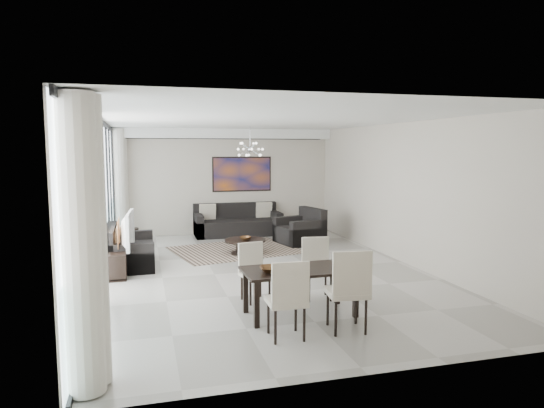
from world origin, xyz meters
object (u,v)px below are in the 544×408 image
object	(u,v)px
coffee_table	(245,246)
tv_console	(116,260)
sofa_main	(238,224)
dining_table	(300,275)
television	(123,230)

from	to	relation	value
coffee_table	tv_console	size ratio (longest dim) A/B	0.61
sofa_main	dining_table	bearing A→B (deg)	-93.38
sofa_main	tv_console	world-z (taller)	sofa_main
tv_console	coffee_table	bearing A→B (deg)	19.54
coffee_table	dining_table	size ratio (longest dim) A/B	0.57
sofa_main	dining_table	world-z (taller)	sofa_main
tv_console	television	xyz separation A→B (m)	(0.16, -0.00, 0.58)
tv_console	television	world-z (taller)	television
tv_console	dining_table	xyz separation A→B (m)	(2.65, -3.21, 0.35)
tv_console	sofa_main	bearing A→B (deg)	48.27
tv_console	television	distance (m)	0.60
sofa_main	tv_console	distance (m)	4.57
coffee_table	sofa_main	distance (m)	2.46
coffee_table	dining_table	bearing A→B (deg)	-91.18
coffee_table	tv_console	distance (m)	2.91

